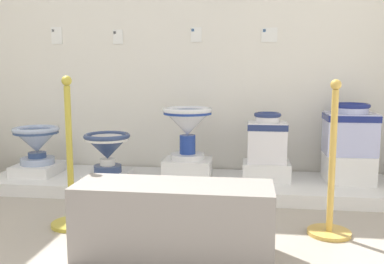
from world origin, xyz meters
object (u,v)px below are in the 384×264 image
object	(u,v)px
plinth_block_tall_cobalt	(188,168)
antique_toilet_squat_floral	(267,137)
plinth_block_squat_floral	(266,171)
info_placard_fourth	(269,35)
antique_toilet_tall_cobalt	(187,123)
antique_toilet_pale_glazed	(350,128)
antique_toilet_broad_patterned	(36,141)
antique_toilet_slender_white	(107,147)
museum_bench	(174,220)
stanchion_post_near_right	(331,192)
info_placard_third	(196,34)
info_placard_second	(118,37)
info_placard_first	(57,35)
plinth_block_pale_glazed	(348,168)
plinth_block_broad_patterned	(38,169)
stanchion_post_near_left	(71,185)
plinth_block_slender_white	(108,175)

from	to	relation	value
plinth_block_tall_cobalt	antique_toilet_squat_floral	xyz separation A→B (m)	(0.66, 0.02, 0.28)
plinth_block_squat_floral	info_placard_fourth	distance (m)	1.18
antique_toilet_tall_cobalt	antique_toilet_pale_glazed	world-z (taller)	antique_toilet_pale_glazed
plinth_block_squat_floral	antique_toilet_broad_patterned	bearing A→B (deg)	-177.68
antique_toilet_slender_white	plinth_block_tall_cobalt	distance (m)	0.70
info_placard_fourth	museum_bench	world-z (taller)	info_placard_fourth
plinth_block_tall_cobalt	stanchion_post_near_right	world-z (taller)	stanchion_post_near_right
info_placard_third	info_placard_fourth	bearing A→B (deg)	0.00
antique_toilet_pale_glazed	stanchion_post_near_right	distance (m)	1.03
antique_toilet_slender_white	info_placard_second	distance (m)	1.05
plinth_block_tall_cobalt	antique_toilet_slender_white	bearing A→B (deg)	-170.70
antique_toilet_slender_white	info_placard_third	world-z (taller)	info_placard_third
antique_toilet_broad_patterned	stanchion_post_near_right	bearing A→B (deg)	-19.86
plinth_block_squat_floral	stanchion_post_near_right	xyz separation A→B (m)	(0.35, -0.92, 0.09)
antique_toilet_pale_glazed	info_placard_fourth	distance (m)	1.05
stanchion_post_near_right	info_placard_first	bearing A→B (deg)	151.29
antique_toilet_slender_white	antique_toilet_tall_cobalt	bearing A→B (deg)	9.30
info_placard_second	stanchion_post_near_right	size ratio (longest dim) A/B	0.14
plinth_block_squat_floral	museum_bench	xyz separation A→B (m)	(-0.54, -1.34, 0.03)
antique_toilet_broad_patterned	info_placard_first	bearing A→B (deg)	85.30
antique_toilet_slender_white	antique_toilet_squat_floral	bearing A→B (deg)	5.78
plinth_block_tall_cobalt	stanchion_post_near_right	xyz separation A→B (m)	(1.01, -0.89, 0.09)
plinth_block_pale_glazed	museum_bench	xyz separation A→B (m)	(-1.20, -1.37, -0.01)
plinth_block_broad_patterned	stanchion_post_near_right	bearing A→B (deg)	-19.86
plinth_block_pale_glazed	info_placard_third	xyz separation A→B (m)	(-1.29, 0.31, 1.10)
antique_toilet_slender_white	stanchion_post_near_right	world-z (taller)	stanchion_post_near_right
antique_toilet_squat_floral	antique_toilet_pale_glazed	distance (m)	0.66
antique_toilet_squat_floral	antique_toilet_pale_glazed	world-z (taller)	antique_toilet_pale_glazed
info_placard_fourth	stanchion_post_near_left	world-z (taller)	info_placard_fourth
antique_toilet_squat_floral	stanchion_post_near_left	bearing A→B (deg)	-142.20
antique_toilet_squat_floral	antique_toilet_slender_white	bearing A→B (deg)	-174.22
plinth_block_squat_floral	info_placard_fourth	world-z (taller)	info_placard_fourth
plinth_block_tall_cobalt	stanchion_post_near_left	xyz separation A→B (m)	(-0.62, -0.96, 0.09)
plinth_block_slender_white	antique_toilet_slender_white	distance (m)	0.24
info_placard_first	info_placard_second	bearing A→B (deg)	-0.00
plinth_block_pale_glazed	stanchion_post_near_left	bearing A→B (deg)	-152.35
antique_toilet_broad_patterned	info_placard_third	distance (m)	1.68
plinth_block_pale_glazed	museum_bench	size ratio (longest dim) A/B	0.36
plinth_block_slender_white	plinth_block_squat_floral	xyz separation A→B (m)	(1.32, 0.13, 0.05)
antique_toilet_broad_patterned	plinth_block_squat_floral	bearing A→B (deg)	2.32
plinth_block_slender_white	info_placard_fourth	world-z (taller)	info_placard_fourth
info_placard_second	plinth_block_broad_patterned	bearing A→B (deg)	-146.28
stanchion_post_near_right	antique_toilet_tall_cobalt	bearing A→B (deg)	138.43
stanchion_post_near_left	plinth_block_squat_floral	bearing A→B (deg)	37.80
antique_toilet_slender_white	plinth_block_squat_floral	xyz separation A→B (m)	(1.32, 0.13, -0.19)
antique_toilet_slender_white	info_placard_first	xyz separation A→B (m)	(-0.62, 0.47, 0.95)
plinth_block_pale_glazed	stanchion_post_near_right	xyz separation A→B (m)	(-0.31, -0.94, 0.05)
plinth_block_broad_patterned	info_placard_third	distance (m)	1.83
info_placard_second	antique_toilet_pale_glazed	bearing A→B (deg)	-8.80
stanchion_post_near_right	museum_bench	bearing A→B (deg)	-154.53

